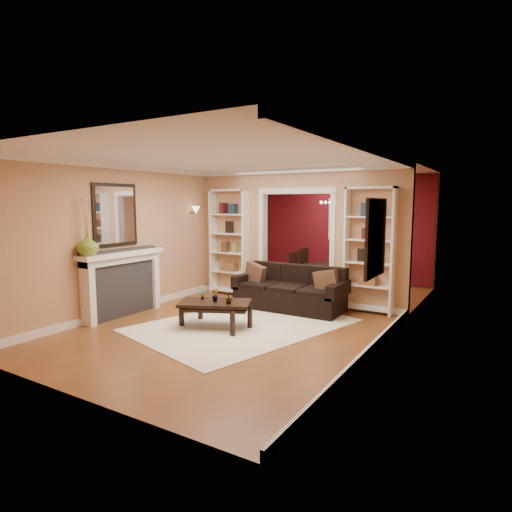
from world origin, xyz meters
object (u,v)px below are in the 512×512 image
Objects in this scene: coffee_table at (215,314)px; bookshelf_right at (369,250)px; bookshelf_left at (229,242)px; dining_table at (329,276)px; sofa at (289,288)px; fireplace at (123,284)px.

bookshelf_right reaches higher than coffee_table.
bookshelf_left and bookshelf_right have the same top height.
bookshelf_left reaches higher than dining_table.
bookshelf_left is at bearing 161.87° from sofa.
coffee_table is 2.75m from bookshelf_left.
dining_table is at bearing 47.83° from bookshelf_left.
coffee_table is 0.67× the size of fireplace.
bookshelf_left reaches higher than fireplace.
bookshelf_left is 1.35× the size of fireplace.
bookshelf_right reaches higher than sofa.
coffee_table is 1.87m from fireplace.
bookshelf_left is at bearing 137.83° from dining_table.
bookshelf_right is 4.47m from fireplace.
sofa is 2.38m from dining_table.
bookshelf_left reaches higher than sofa.
bookshelf_right is 1.35× the size of fireplace.
dining_table is at bearing 63.39° from fireplace.
coffee_table is 0.49× the size of bookshelf_right.
bookshelf_right is 2.48m from dining_table.
bookshelf_right is at bearing 26.14° from coffee_table.
dining_table is at bearing 93.49° from sofa.
coffee_table is 3.05m from bookshelf_right.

